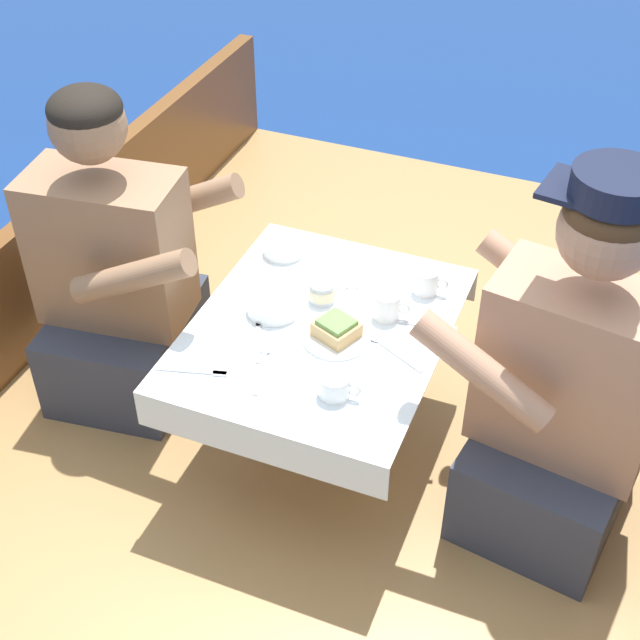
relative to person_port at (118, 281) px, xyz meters
The scene contains 20 objects.
ground_plane 0.94m from the person_port, 10.73° to the right, with size 60.00×60.00×0.00m, color navy.
boat_deck 0.82m from the person_port, 10.73° to the right, with size 2.01×3.41×0.34m, color #A87F4C.
cockpit_table 0.61m from the person_port, ahead, with size 0.62×0.76×0.41m.
person_port is the anchor object (origin of this frame).
person_starboard 1.22m from the person_port, ahead, with size 0.57×0.51×0.99m.
plate_sandwich 0.67m from the person_port, ahead, with size 0.17×0.17×0.01m.
plate_bread 0.62m from the person_port, 21.07° to the left, with size 0.19×0.19×0.01m.
sandwich 0.67m from the person_port, ahead, with size 0.12×0.12×0.05m.
bowl_port_near 0.48m from the person_port, ahead, with size 0.13×0.13×0.04m.
bowl_starboard_near 0.46m from the person_port, 30.32° to the left, with size 0.11×0.11×0.04m.
coffee_cup_port 0.84m from the person_port, 14.51° to the left, with size 0.09×0.07×0.07m.
coffee_cup_starboard 0.77m from the person_port, 18.01° to the right, with size 0.10×0.07×0.06m.
coffee_cup_center 0.76m from the person_port, ahead, with size 0.10×0.07×0.07m.
tin_can 0.58m from the person_port, ahead, with size 0.07×0.07×0.05m.
utensil_fork_port 0.50m from the person_port, 13.57° to the right, with size 0.09×0.16×0.00m.
utensil_spoon_center 0.57m from the person_port, 20.83° to the right, with size 0.07×0.17×0.01m.
utensil_fork_starboard 0.50m from the person_port, 35.22° to the right, with size 0.17×0.06×0.00m.
utensil_spoon_starboard 0.64m from the person_port, 12.73° to the left, with size 0.06×0.17×0.01m.
utensil_knife_starboard 0.85m from the person_port, ahead, with size 0.17×0.04×0.00m.
utensil_spoon_port 0.80m from the person_port, ahead, with size 0.16×0.09×0.01m.
Camera 1 is at (0.64, -1.49, 2.17)m, focal length 50.00 mm.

